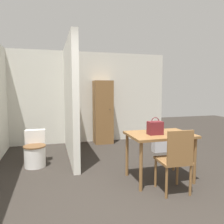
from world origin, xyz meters
name	(u,v)px	position (x,y,z in m)	size (l,w,h in m)	color
ground_plane	(134,222)	(0.00, 0.00, 0.00)	(16.00, 16.00, 0.00)	#2D2823
wall_back	(83,98)	(0.00, 3.93, 1.25)	(4.84, 0.12, 2.50)	silver
partition_wall	(70,100)	(-0.45, 2.70, 1.25)	(0.12, 2.33, 2.50)	silver
dining_table	(160,139)	(0.83, 0.99, 0.68)	(1.03, 0.72, 0.78)	brown
wooden_chair	(175,158)	(0.82, 0.49, 0.51)	(0.45, 0.45, 0.94)	brown
toilet	(35,151)	(-1.19, 2.24, 0.28)	(0.42, 0.57, 0.67)	white
handbag	(155,128)	(0.72, 0.93, 0.88)	(0.23, 0.15, 0.28)	maroon
wooden_cabinet	(103,112)	(0.51, 3.63, 0.86)	(0.50, 0.45, 1.71)	brown
space_heater	(160,142)	(1.62, 2.44, 0.23)	(0.34, 0.21, 0.45)	#BCBCC1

